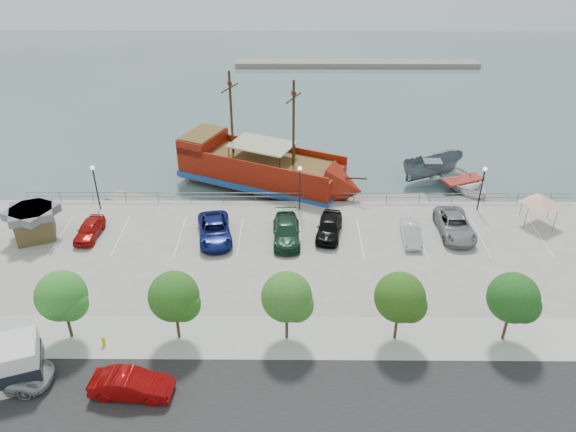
{
  "coord_description": "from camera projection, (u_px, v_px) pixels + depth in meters",
  "views": [
    {
      "loc": [
        -0.73,
        -37.12,
        25.61
      ],
      "look_at": [
        -1.0,
        2.0,
        2.0
      ],
      "focal_mm": 35.0,
      "sensor_mm": 36.0,
      "label": 1
    }
  ],
  "objects": [
    {
      "name": "dock_east",
      "position": [
        469.0,
        203.0,
        53.2
      ],
      "size": [
        7.52,
        3.15,
        0.42
      ],
      "primitive_type": "cube",
      "rotation": [
        0.0,
        0.0,
        0.15
      ],
      "color": "slate",
      "rests_on": "ground"
    },
    {
      "name": "pirate_ship",
      "position": [
        273.0,
        172.0,
        54.7
      ],
      "size": [
        19.08,
        12.37,
        11.97
      ],
      "rotation": [
        0.0,
        0.0,
        -0.43
      ],
      "color": "maroon",
      "rests_on": "ground"
    },
    {
      "name": "canopy_tent",
      "position": [
        543.0,
        195.0,
        47.23
      ],
      "size": [
        4.4,
        4.4,
        3.11
      ],
      "rotation": [
        0.0,
        0.0,
        -0.2
      ],
      "color": "slate",
      "rests_on": "land_slab"
    },
    {
      "name": "lamp_post_mid",
      "position": [
        300.0,
        180.0,
        49.06
      ],
      "size": [
        0.36,
        0.36,
        4.28
      ],
      "color": "black",
      "rests_on": "land_slab"
    },
    {
      "name": "dock_mid",
      "position": [
        387.0,
        202.0,
        53.24
      ],
      "size": [
        8.01,
        2.99,
        0.45
      ],
      "primitive_type": "cube",
      "rotation": [
        0.0,
        0.0,
        0.1
      ],
      "color": "gray",
      "rests_on": "ground"
    },
    {
      "name": "far_shore",
      "position": [
        357.0,
        64.0,
        92.35
      ],
      "size": [
        40.0,
        3.0,
        0.8
      ],
      "primitive_type": "cube",
      "color": "gray",
      "rests_on": "ground"
    },
    {
      "name": "ground",
      "position": [
        300.0,
        260.0,
        45.53
      ],
      "size": [
        160.0,
        160.0,
        0.0
      ],
      "primitive_type": "plane",
      "color": "#486161"
    },
    {
      "name": "fire_hydrant",
      "position": [
        103.0,
        341.0,
        35.64
      ],
      "size": [
        0.25,
        0.25,
        0.71
      ],
      "rotation": [
        0.0,
        0.0,
        -0.1
      ],
      "color": "#DACD00",
      "rests_on": "sidewalk"
    },
    {
      "name": "tree_c",
      "position": [
        176.0,
        298.0,
        34.73
      ],
      "size": [
        3.3,
        3.2,
        5.0
      ],
      "color": "#473321",
      "rests_on": "sidewalk"
    },
    {
      "name": "tree_b",
      "position": [
        64.0,
        298.0,
        34.77
      ],
      "size": [
        3.3,
        3.2,
        5.0
      ],
      "color": "#473321",
      "rests_on": "sidewalk"
    },
    {
      "name": "parked_car_e",
      "position": [
        329.0,
        227.0,
        46.52
      ],
      "size": [
        2.72,
        5.02,
        1.62
      ],
      "primitive_type": "imported",
      "rotation": [
        0.0,
        0.0,
        -0.18
      ],
      "color": "black",
      "rests_on": "land_slab"
    },
    {
      "name": "tree_e",
      "position": [
        402.0,
        299.0,
        34.65
      ],
      "size": [
        3.3,
        3.2,
        5.0
      ],
      "color": "#473321",
      "rests_on": "sidewalk"
    },
    {
      "name": "street_sedan",
      "position": [
        131.0,
        385.0,
        32.06
      ],
      "size": [
        4.83,
        2.0,
        1.56
      ],
      "primitive_type": "imported",
      "rotation": [
        0.0,
        0.0,
        1.49
      ],
      "color": "#8B0707",
      "rests_on": "street"
    },
    {
      "name": "street_van",
      "position": [
        5.0,
        374.0,
        32.76
      ],
      "size": [
        5.56,
        2.68,
        1.53
      ],
      "primitive_type": "imported",
      "rotation": [
        0.0,
        0.0,
        1.54
      ],
      "color": "#A3A3A3",
      "rests_on": "street"
    },
    {
      "name": "patrol_boat",
      "position": [
        432.0,
        169.0,
        56.83
      ],
      "size": [
        7.15,
        4.56,
        2.59
      ],
      "primitive_type": "imported",
      "rotation": [
        0.0,
        0.0,
        1.9
      ],
      "color": "slate",
      "rests_on": "ground"
    },
    {
      "name": "parked_car_d",
      "position": [
        286.0,
        231.0,
        45.97
      ],
      "size": [
        2.39,
        5.49,
        1.57
      ],
      "primitive_type": "imported",
      "rotation": [
        0.0,
        0.0,
        0.04
      ],
      "color": "#153622",
      "rests_on": "land_slab"
    },
    {
      "name": "shed",
      "position": [
        34.0,
        222.0,
        46.01
      ],
      "size": [
        4.23,
        4.23,
        2.7
      ],
      "rotation": [
        0.0,
        0.0,
        0.36
      ],
      "color": "brown",
      "rests_on": "land_slab"
    },
    {
      "name": "parked_car_f",
      "position": [
        411.0,
        233.0,
        46.0
      ],
      "size": [
        1.6,
        4.1,
        1.33
      ],
      "primitive_type": "imported",
      "rotation": [
        0.0,
        0.0,
        -0.05
      ],
      "color": "silver",
      "rests_on": "land_slab"
    },
    {
      "name": "parked_car_g",
      "position": [
        455.0,
        225.0,
        46.74
      ],
      "size": [
        2.66,
        5.7,
        1.58
      ],
      "primitive_type": "imported",
      "rotation": [
        0.0,
        0.0,
        0.01
      ],
      "color": "gray",
      "rests_on": "land_slab"
    },
    {
      "name": "seawall_railing",
      "position": [
        299.0,
        197.0,
        51.42
      ],
      "size": [
        50.0,
        0.06,
        1.0
      ],
      "color": "slate",
      "rests_on": "land_slab"
    },
    {
      "name": "tree_d",
      "position": [
        289.0,
        299.0,
        34.69
      ],
      "size": [
        3.3,
        3.2,
        5.0
      ],
      "color": "#473321",
      "rests_on": "sidewalk"
    },
    {
      "name": "lamp_post_right",
      "position": [
        483.0,
        181.0,
        48.96
      ],
      "size": [
        0.36,
        0.36,
        4.28
      ],
      "color": "black",
      "rests_on": "land_slab"
    },
    {
      "name": "parked_car_c",
      "position": [
        215.0,
        230.0,
        46.09
      ],
      "size": [
        3.6,
        6.03,
        1.57
      ],
      "primitive_type": "imported",
      "rotation": [
        0.0,
        0.0,
        0.18
      ],
      "color": "navy",
      "rests_on": "land_slab"
    },
    {
      "name": "dock_west",
      "position": [
        141.0,
        202.0,
        53.39
      ],
      "size": [
        7.11,
        4.24,
        0.39
      ],
      "primitive_type": "cube",
      "rotation": [
        0.0,
        0.0,
        -0.36
      ],
      "color": "gray",
      "rests_on": "ground"
    },
    {
      "name": "tree_f",
      "position": [
        516.0,
        300.0,
        34.61
      ],
      "size": [
        3.3,
        3.2,
        5.0
      ],
      "color": "#473321",
      "rests_on": "sidewalk"
    },
    {
      "name": "parked_car_a",
      "position": [
        89.0,
        229.0,
        46.38
      ],
      "size": [
        1.89,
        4.17,
        1.39
      ],
      "primitive_type": "imported",
      "rotation": [
        0.0,
        0.0,
        -0.06
      ],
      "color": "#A9110E",
      "rests_on": "land_slab"
    },
    {
      "name": "sidewalk",
      "position": [
        302.0,
        337.0,
        36.44
      ],
      "size": [
        100.0,
        4.0,
        0.05
      ],
      "primitive_type": "cube",
      "color": "#BBB8AC",
      "rests_on": "land_slab"
    },
    {
      "name": "speedboat",
      "position": [
        462.0,
        183.0,
        55.51
      ],
      "size": [
        6.99,
        8.01,
        1.38
      ],
      "primitive_type": "imported",
      "rotation": [
        0.0,
        0.0,
        0.4
      ],
      "color": "white",
      "rests_on": "ground"
    },
    {
      "name": "lamp_post_left",
      "position": [
        95.0,
        180.0,
        49.16
      ],
      "size": [
        0.36,
        0.36,
        4.28
      ],
      "color": "black",
      "rests_on": "land_slab"
    },
    {
      "name": "street",
      "position": [
        304.0,
        413.0,
        31.31
      ],
      "size": [
        100.0,
        8.0,
        0.04
      ],
      "primitive_type": "cube",
      "color": "black",
      "rests_on": "land_slab"
    }
  ]
}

